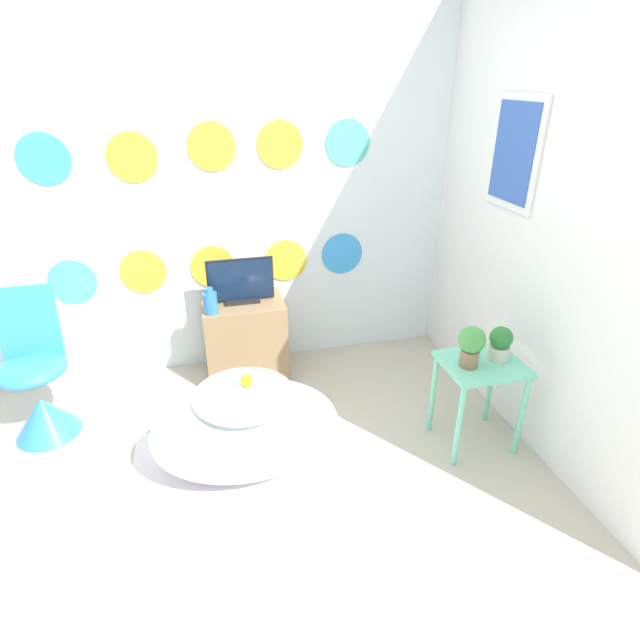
% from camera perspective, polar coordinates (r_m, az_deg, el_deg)
% --- Properties ---
extents(ground_plane, '(12.00, 12.00, 0.00)m').
position_cam_1_polar(ground_plane, '(2.47, -7.21, -25.75)').
color(ground_plane, '#BCB29E').
extents(wall_back_dotted, '(4.27, 0.05, 2.60)m').
position_cam_1_polar(wall_back_dotted, '(3.38, -12.57, 14.84)').
color(wall_back_dotted, white).
rests_on(wall_back_dotted, ground_plane).
extents(wall_right, '(0.06, 2.78, 2.60)m').
position_cam_1_polar(wall_right, '(3.05, 21.99, 12.49)').
color(wall_right, white).
rests_on(wall_right, ground_plane).
extents(rug, '(1.15, 0.97, 0.01)m').
position_cam_1_polar(rug, '(2.84, -8.97, -17.07)').
color(rug, silver).
rests_on(rug, ground_plane).
extents(bathtub, '(1.00, 0.64, 0.48)m').
position_cam_1_polar(bathtub, '(2.75, -8.43, -12.13)').
color(bathtub, white).
rests_on(bathtub, ground_plane).
extents(rubber_duck, '(0.07, 0.07, 0.08)m').
position_cam_1_polar(rubber_duck, '(2.63, -8.39, -6.81)').
color(rubber_duck, yellow).
rests_on(rubber_duck, bathtub).
extents(chair, '(0.38, 0.38, 0.89)m').
position_cam_1_polar(chair, '(3.34, -29.46, -7.21)').
color(chair, '#338CE0').
rests_on(chair, ground_plane).
extents(tv_cabinet, '(0.54, 0.40, 0.57)m').
position_cam_1_polar(tv_cabinet, '(3.50, -8.55, -2.17)').
color(tv_cabinet, '#8E704C').
rests_on(tv_cabinet, ground_plane).
extents(tv, '(0.43, 0.12, 0.30)m').
position_cam_1_polar(tv, '(3.32, -9.04, 4.21)').
color(tv, black).
rests_on(tv, tv_cabinet).
extents(vase, '(0.09, 0.09, 0.17)m').
position_cam_1_polar(vase, '(3.22, -12.45, 2.01)').
color(vase, '#2D72B7').
rests_on(vase, tv_cabinet).
extents(side_table, '(0.43, 0.36, 0.54)m').
position_cam_1_polar(side_table, '(2.90, 17.80, -6.45)').
color(side_table, '#72D8B7').
rests_on(side_table, ground_plane).
extents(potted_plant_left, '(0.14, 0.14, 0.23)m').
position_cam_1_polar(potted_plant_left, '(2.72, 16.91, -2.66)').
color(potted_plant_left, '#8C6B4C').
rests_on(potted_plant_left, side_table).
extents(potted_plant_right, '(0.12, 0.12, 0.19)m').
position_cam_1_polar(potted_plant_right, '(2.86, 19.91, -2.48)').
color(potted_plant_right, beige).
rests_on(potted_plant_right, side_table).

